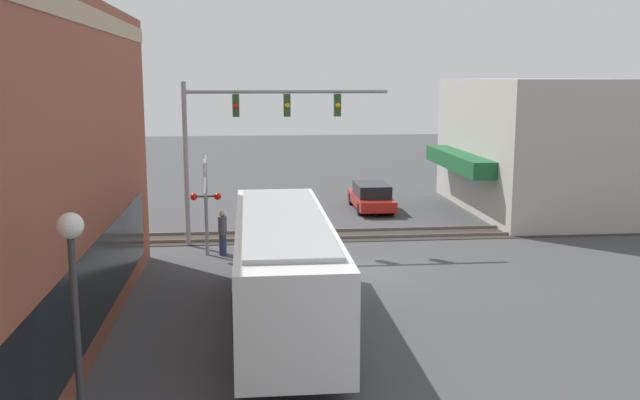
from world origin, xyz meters
TOP-DOWN VIEW (x-y plane):
  - ground_plane at (0.00, 0.00)m, footprint 120.00×120.00m
  - shop_building at (11.11, -11.12)m, footprint 12.16×8.50m
  - city_bus at (-4.95, 2.80)m, footprint 10.95×2.59m
  - traffic_signal_gantry at (4.85, 3.62)m, footprint 0.42×8.26m
  - crossing_signal at (3.18, 5.34)m, footprint 1.41×1.18m
  - streetlamp at (-12.37, 6.60)m, footprint 0.44×0.44m
  - rail_track_near at (6.00, 0.00)m, footprint 2.60×60.00m
  - parked_car_red at (11.90, -2.60)m, footprint 4.87×1.82m
  - pedestrian_near_bus at (-2.36, 1.11)m, footprint 0.34×0.34m
  - pedestrian_at_crossing at (3.04, 4.74)m, footprint 0.34×0.34m

SIDE VIEW (x-z plane):
  - ground_plane at x=0.00m, z-range 0.00..0.00m
  - rail_track_near at x=6.00m, z-range -0.05..0.10m
  - parked_car_red at x=11.90m, z-range -0.04..1.36m
  - pedestrian_at_crossing at x=3.04m, z-range 0.02..1.78m
  - pedestrian_near_bus at x=-2.36m, z-range 0.03..1.88m
  - city_bus at x=-4.95m, z-range 0.16..3.23m
  - crossing_signal at x=3.18m, z-range 0.39..4.20m
  - streetlamp at x=-12.37m, z-range 0.46..5.12m
  - shop_building at x=11.11m, z-range -0.01..6.70m
  - traffic_signal_gantry at x=4.85m, z-range 1.65..8.28m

